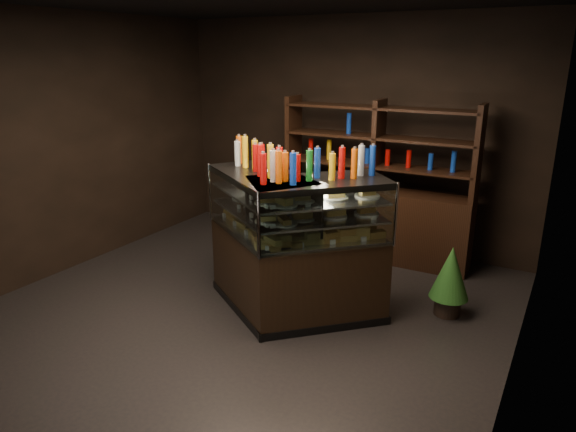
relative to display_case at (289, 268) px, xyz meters
The scene contains 7 objects.
ground 0.66m from the display_case, 152.28° to the right, with size 5.00×5.00×0.00m, color black.
room_shell 1.53m from the display_case, 152.28° to the right, with size 5.02×5.02×3.01m.
display_case is the anchor object (origin of this frame).
food_display 0.58m from the display_case, 84.28° to the right, with size 1.65×0.95×0.44m.
bottles_top 1.08m from the display_case, 95.72° to the left, with size 1.48×0.81×0.30m.
potted_conifer 1.59m from the display_case, 27.74° to the left, with size 0.39×0.39×0.83m.
back_shelving 1.85m from the display_case, 84.12° to the left, with size 2.40×0.48×2.00m.
Camera 1 is at (2.74, -3.88, 2.53)m, focal length 32.00 mm.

